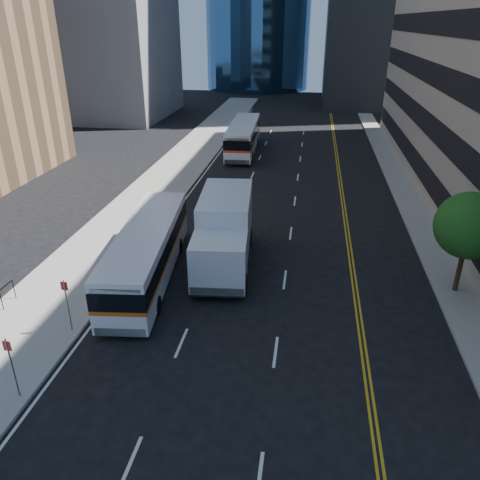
{
  "coord_description": "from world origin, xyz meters",
  "views": [
    {
      "loc": [
        1.36,
        -13.51,
        12.36
      ],
      "look_at": [
        -1.68,
        6.61,
        2.8
      ],
      "focal_mm": 35.0,
      "sensor_mm": 36.0,
      "label": 1
    }
  ],
  "objects_px": {
    "street_tree": "(469,226)",
    "box_truck": "(224,231)",
    "bus_rear": "(243,136)",
    "bus_front": "(147,252)"
  },
  "relations": [
    {
      "from": "bus_front",
      "to": "street_tree",
      "type": "bearing_deg",
      "value": -2.79
    },
    {
      "from": "street_tree",
      "to": "box_truck",
      "type": "height_order",
      "value": "street_tree"
    },
    {
      "from": "bus_front",
      "to": "box_truck",
      "type": "height_order",
      "value": "box_truck"
    },
    {
      "from": "bus_rear",
      "to": "street_tree",
      "type": "bearing_deg",
      "value": -63.01
    },
    {
      "from": "box_truck",
      "to": "bus_rear",
      "type": "bearing_deg",
      "value": 90.78
    },
    {
      "from": "street_tree",
      "to": "box_truck",
      "type": "xyz_separation_m",
      "value": [
        -11.95,
        1.27,
        -1.65
      ]
    },
    {
      "from": "box_truck",
      "to": "bus_front",
      "type": "bearing_deg",
      "value": -154.63
    },
    {
      "from": "street_tree",
      "to": "bus_front",
      "type": "distance_m",
      "value": 15.76
    },
    {
      "from": "bus_rear",
      "to": "box_truck",
      "type": "height_order",
      "value": "box_truck"
    },
    {
      "from": "street_tree",
      "to": "bus_front",
      "type": "xyz_separation_m",
      "value": [
        -15.6,
        -0.88,
        -2.08
      ]
    }
  ]
}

